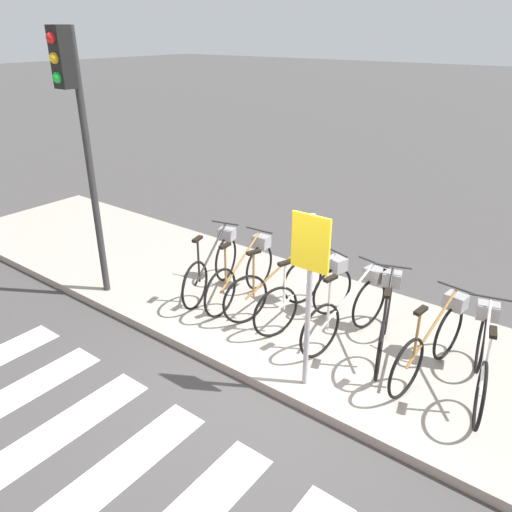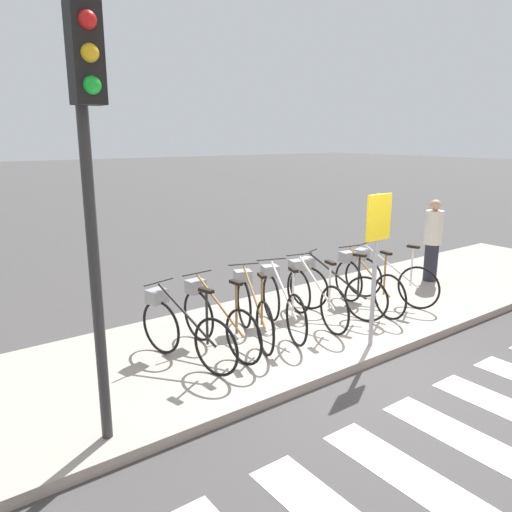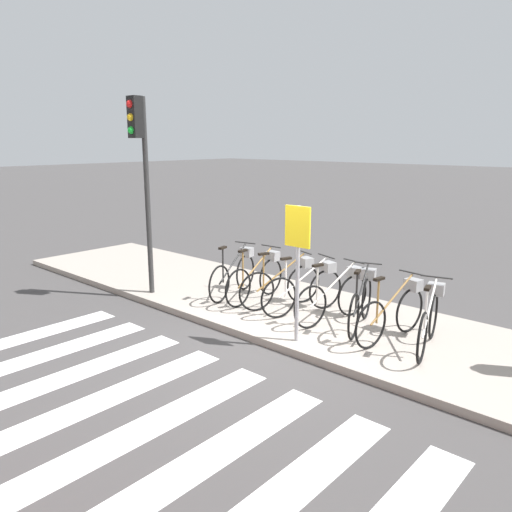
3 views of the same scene
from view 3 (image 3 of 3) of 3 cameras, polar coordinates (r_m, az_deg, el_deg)
name	(u,v)px [view 3 (image 3 of 3)]	position (r m, az deg, el deg)	size (l,w,h in m)	color
ground_plane	(266,347)	(7.77, 1.13, -10.41)	(120.00, 120.00, 0.00)	#423F3F
sidewalk	(321,319)	(8.85, 7.48, -7.11)	(15.71, 2.98, 0.12)	#9E9389
parked_bicycle_0	(235,272)	(9.79, -2.39, -1.86)	(0.57, 1.68, 1.05)	black
parked_bicycle_1	(258,276)	(9.48, 0.24, -2.34)	(0.46, 1.72, 1.05)	black
parked_bicycle_2	(285,282)	(9.12, 3.32, -2.98)	(0.69, 1.63, 1.05)	black
parked_bicycle_3	(307,287)	(8.82, 5.84, -3.60)	(0.66, 1.64, 1.05)	black
parked_bicycle_4	(336,295)	(8.48, 9.15, -4.38)	(0.50, 1.69, 1.05)	black
parked_bicycle_5	(362,300)	(8.30, 12.00, -4.90)	(0.67, 1.64, 1.05)	black
parked_bicycle_6	(395,310)	(7.91, 15.58, -5.98)	(0.46, 1.71, 1.05)	black
parked_bicycle_7	(430,318)	(7.73, 19.22, -6.71)	(0.58, 1.67, 1.05)	black
traffic_light	(141,156)	(9.77, -13.05, 11.11)	(0.24, 0.40, 3.77)	#2D2D2D
sign_post	(298,250)	(7.30, 4.77, 0.64)	(0.44, 0.07, 2.06)	#99999E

